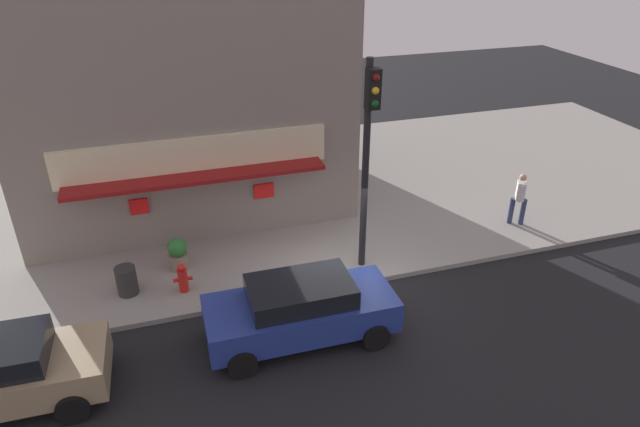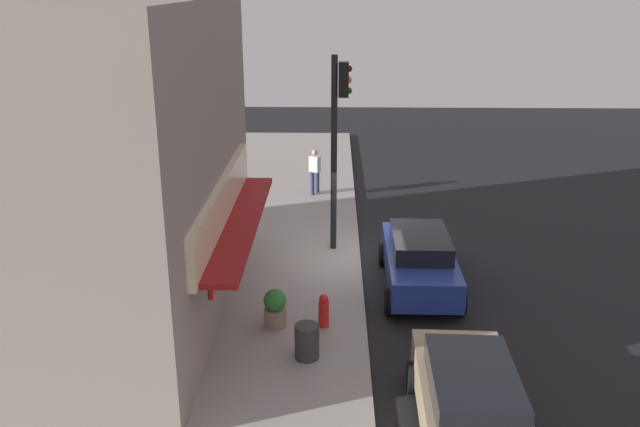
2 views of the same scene
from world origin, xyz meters
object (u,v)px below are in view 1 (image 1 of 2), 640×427
at_px(pedestrian, 519,197).
at_px(parked_car_blue, 301,309).
at_px(traffic_light, 368,143).
at_px(fire_hydrant, 183,278).
at_px(trash_can, 127,281).
at_px(potted_plant_by_doorway, 178,254).

xyz_separation_m(pedestrian, parked_car_blue, (-7.82, -2.97, -0.26)).
relative_size(traffic_light, fire_hydrant, 6.98).
bearing_deg(trash_can, parked_car_blue, -36.35).
bearing_deg(trash_can, fire_hydrant, -13.63).
bearing_deg(fire_hydrant, pedestrian, 2.85).
distance_m(traffic_light, trash_can, 6.99).
distance_m(fire_hydrant, parked_car_blue, 3.47).
relative_size(trash_can, pedestrian, 0.45).
bearing_deg(potted_plant_by_doorway, traffic_light, -16.36).
bearing_deg(pedestrian, parked_car_blue, -159.21).
bearing_deg(traffic_light, potted_plant_by_doorway, 163.64).
relative_size(fire_hydrant, potted_plant_by_doorway, 0.88).
relative_size(traffic_light, trash_can, 7.44).
height_order(fire_hydrant, pedestrian, pedestrian).
xyz_separation_m(trash_can, pedestrian, (11.61, 0.18, 0.53)).
bearing_deg(potted_plant_by_doorway, pedestrian, -3.37).
height_order(traffic_light, parked_car_blue, traffic_light).
bearing_deg(traffic_light, parked_car_blue, -137.81).
relative_size(trash_can, parked_car_blue, 0.18).
xyz_separation_m(potted_plant_by_doorway, parked_car_blue, (2.45, -3.57, 0.20)).
bearing_deg(parked_car_blue, potted_plant_by_doorway, 124.38).
xyz_separation_m(trash_can, potted_plant_by_doorway, (1.35, 0.78, 0.08)).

